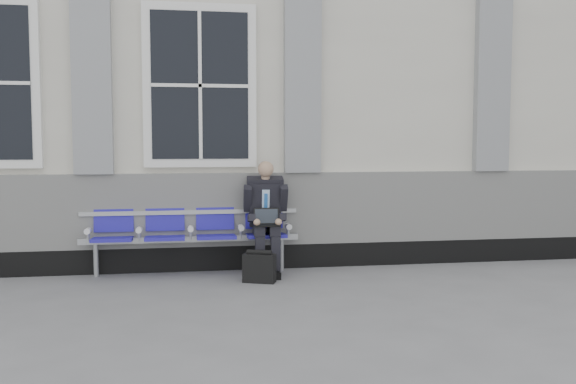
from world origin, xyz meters
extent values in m
plane|color=slate|center=(0.00, 0.00, 0.00)|extent=(70.00, 70.00, 0.00)
cube|color=beige|center=(0.00, 3.50, 2.10)|extent=(14.00, 4.00, 4.20)
cube|color=black|center=(0.00, 1.47, 0.15)|extent=(14.00, 0.10, 0.30)
cube|color=silver|center=(0.00, 1.46, 0.75)|extent=(14.00, 0.08, 0.90)
cube|color=gray|center=(-0.90, 1.44, 2.40)|extent=(0.45, 0.14, 2.40)
cube|color=gray|center=(1.60, 1.44, 2.40)|extent=(0.45, 0.14, 2.40)
cube|color=gray|center=(4.10, 1.44, 2.40)|extent=(0.45, 0.14, 2.40)
cube|color=white|center=(0.35, 1.46, 2.25)|extent=(1.35, 0.10, 1.95)
cube|color=black|center=(0.35, 1.41, 2.25)|extent=(1.15, 0.02, 1.75)
cube|color=#9EA0A3|center=(0.21, 1.30, 0.42)|extent=(2.60, 0.07, 0.07)
cube|color=#9EA0A3|center=(0.21, 1.42, 0.73)|extent=(2.60, 0.05, 0.05)
cylinder|color=#9EA0A3|center=(-0.89, 1.30, 0.20)|extent=(0.06, 0.06, 0.39)
cylinder|color=#9EA0A3|center=(1.31, 1.30, 0.20)|extent=(0.06, 0.06, 0.39)
cube|color=#1C149C|center=(-0.69, 1.22, 0.45)|extent=(0.46, 0.42, 0.07)
cube|color=#1C149C|center=(-0.69, 1.43, 0.71)|extent=(0.46, 0.10, 0.40)
cube|color=#1C149C|center=(-0.09, 1.22, 0.45)|extent=(0.46, 0.42, 0.07)
cube|color=#1C149C|center=(-0.09, 1.43, 0.71)|extent=(0.46, 0.10, 0.40)
cube|color=#1C149C|center=(0.51, 1.22, 0.45)|extent=(0.46, 0.42, 0.07)
cube|color=#1C149C|center=(0.51, 1.43, 0.71)|extent=(0.46, 0.10, 0.40)
cube|color=#1C149C|center=(1.11, 1.22, 0.45)|extent=(0.46, 0.42, 0.07)
cube|color=#1C149C|center=(1.11, 1.43, 0.71)|extent=(0.46, 0.10, 0.40)
cylinder|color=white|center=(-0.97, 1.25, 0.55)|extent=(0.07, 0.12, 0.07)
cylinder|color=white|center=(-0.39, 1.25, 0.55)|extent=(0.07, 0.12, 0.07)
cylinder|color=white|center=(0.21, 1.25, 0.55)|extent=(0.07, 0.12, 0.07)
cylinder|color=white|center=(0.81, 1.25, 0.55)|extent=(0.07, 0.12, 0.07)
cylinder|color=white|center=(1.39, 1.25, 0.55)|extent=(0.07, 0.12, 0.07)
cube|color=black|center=(1.00, 0.89, 0.04)|extent=(0.11, 0.24, 0.08)
cube|color=black|center=(1.19, 0.88, 0.04)|extent=(0.11, 0.24, 0.08)
cube|color=black|center=(1.01, 0.94, 0.25)|extent=(0.11, 0.12, 0.47)
cube|color=black|center=(1.19, 0.93, 0.25)|extent=(0.11, 0.12, 0.47)
cube|color=black|center=(1.02, 1.14, 0.53)|extent=(0.15, 0.41, 0.13)
cube|color=black|center=(1.20, 1.13, 0.53)|extent=(0.15, 0.41, 0.13)
cube|color=black|center=(1.12, 1.32, 0.83)|extent=(0.39, 0.33, 0.57)
cube|color=#BCDBF8|center=(1.11, 1.21, 0.85)|extent=(0.09, 0.09, 0.32)
cube|color=blue|center=(1.11, 1.20, 0.83)|extent=(0.04, 0.07, 0.27)
cube|color=black|center=(1.11, 1.29, 1.10)|extent=(0.44, 0.23, 0.13)
cylinder|color=tan|center=(1.11, 1.25, 1.17)|extent=(0.10, 0.10, 0.09)
sphere|color=tan|center=(1.11, 1.19, 1.26)|extent=(0.19, 0.19, 0.19)
cube|color=black|center=(0.89, 1.24, 0.90)|extent=(0.10, 0.26, 0.34)
cube|color=black|center=(1.33, 1.22, 0.90)|extent=(0.10, 0.26, 0.34)
cube|color=black|center=(0.92, 1.07, 0.69)|extent=(0.09, 0.28, 0.13)
cube|color=black|center=(1.28, 1.06, 0.69)|extent=(0.09, 0.28, 0.13)
sphere|color=tan|center=(0.97, 0.95, 0.65)|extent=(0.08, 0.08, 0.08)
sphere|color=tan|center=(1.22, 0.93, 0.65)|extent=(0.08, 0.08, 0.08)
cube|color=black|center=(1.10, 1.01, 0.61)|extent=(0.31, 0.22, 0.02)
cube|color=black|center=(1.11, 1.11, 0.70)|extent=(0.30, 0.10, 0.19)
cube|color=black|center=(1.11, 1.11, 0.70)|extent=(0.27, 0.08, 0.16)
cube|color=black|center=(0.97, 0.69, 0.16)|extent=(0.39, 0.28, 0.32)
cylinder|color=black|center=(0.97, 0.69, 0.34)|extent=(0.29, 0.16, 0.06)
camera|label=1|loc=(0.12, -6.39, 1.60)|focal=40.00mm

